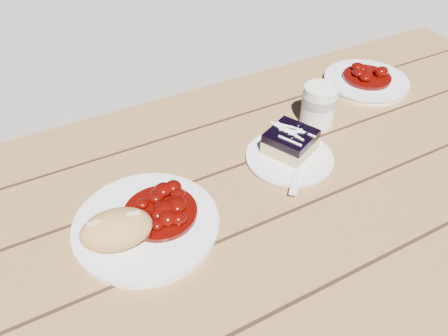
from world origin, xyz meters
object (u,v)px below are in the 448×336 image
dessert_plate (289,158)px  blueberry_cake (290,141)px  second_plate (366,82)px  picnic_table (209,262)px  main_plate (147,225)px  coffee_cup (319,105)px  bread_roll (117,230)px

dessert_plate → blueberry_cake: bearing=56.3°
second_plate → picnic_table: bearing=-160.1°
main_plate → picnic_table: bearing=-4.4°
main_plate → coffee_cup: 0.48m
picnic_table → main_plate: size_ratio=7.88×
main_plate → bread_roll: (-0.05, -0.02, 0.04)m
blueberry_cake → second_plate: 0.38m
main_plate → bread_roll: bearing=-160.0°
picnic_table → dessert_plate: bearing=12.0°
coffee_cup → second_plate: bearing=19.5°
blueberry_cake → second_plate: size_ratio=0.56×
blueberry_cake → bread_roll: bearing=165.6°
blueberry_cake → picnic_table: bearing=170.4°
main_plate → coffee_cup: bearing=14.3°
second_plate → main_plate: bearing=-164.0°
bread_roll → second_plate: (0.75, 0.22, -0.04)m
main_plate → bread_roll: 0.07m
picnic_table → coffee_cup: bearing=20.1°
blueberry_cake → coffee_cup: (0.12, 0.07, 0.01)m
main_plate → dessert_plate: 0.34m
dessert_plate → second_plate: size_ratio=0.84×
main_plate → blueberry_cake: blueberry_cake is taller
main_plate → dessert_plate: bearing=6.4°
dessert_plate → coffee_cup: bearing=31.7°
picnic_table → dessert_plate: dessert_plate is taller
main_plate → blueberry_cake: (0.34, 0.05, 0.03)m
blueberry_cake → main_plate: bearing=164.0°
picnic_table → dessert_plate: 0.28m
bread_roll → second_plate: bearing=16.3°
bread_roll → second_plate: bread_roll is taller
picnic_table → second_plate: 0.63m
bread_roll → coffee_cup: 0.54m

